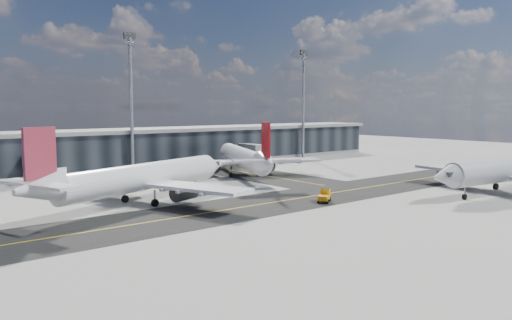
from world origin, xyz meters
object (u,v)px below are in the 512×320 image
object	(u,v)px
airliner_redtail	(244,158)
service_van	(185,166)
airliner_near	(512,169)
airliner_af	(141,178)
baggage_tug	(325,196)

from	to	relation	value
airliner_redtail	service_van	size ratio (longest dim) A/B	5.98
airliner_redtail	airliner_near	bearing A→B (deg)	-37.86
airliner_af	service_van	size ratio (longest dim) A/B	6.23
airliner_redtail	baggage_tug	bearing A→B (deg)	-80.12
service_van	baggage_tug	bearing A→B (deg)	-84.86
baggage_tug	service_van	bearing A→B (deg)	142.55
service_van	airliner_redtail	bearing A→B (deg)	-67.21
airliner_af	airliner_near	world-z (taller)	airliner_af
airliner_near	baggage_tug	world-z (taller)	airliner_near
airliner_af	airliner_near	size ratio (longest dim) A/B	0.98
airliner_af	baggage_tug	size ratio (longest dim) A/B	11.43
baggage_tug	airliner_af	bearing A→B (deg)	-158.84
service_van	airliner_af	bearing A→B (deg)	-120.74
airliner_af	airliner_redtail	world-z (taller)	airliner_af
airliner_af	baggage_tug	bearing A→B (deg)	35.19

